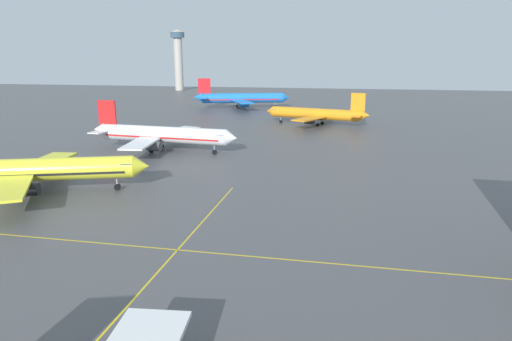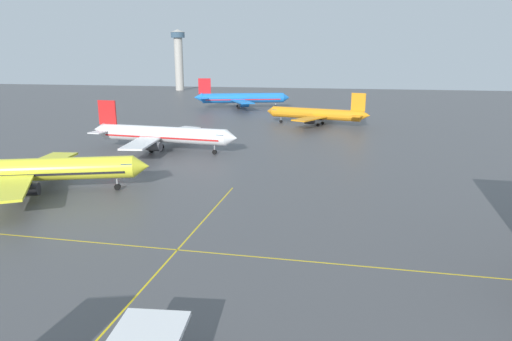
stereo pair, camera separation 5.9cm
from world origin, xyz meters
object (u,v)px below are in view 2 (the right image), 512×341
(airliner_second_row, at_px, (33,170))
(airliner_far_right_stand, at_px, (242,98))
(control_tower, at_px, (179,55))
(airliner_third_row, at_px, (161,135))
(airliner_far_left_stand, at_px, (317,114))

(airliner_second_row, bearing_deg, airliner_far_right_stand, 87.72)
(airliner_far_right_stand, distance_m, control_tower, 110.26)
(airliner_far_right_stand, height_order, control_tower, control_tower)
(airliner_third_row, distance_m, control_tower, 188.22)
(airliner_third_row, distance_m, airliner_far_right_stand, 86.38)
(airliner_second_row, xyz_separation_m, airliner_far_left_stand, (38.11, 79.98, -0.19))
(airliner_third_row, distance_m, airliner_far_left_stand, 55.59)
(airliner_second_row, relative_size, airliner_third_row, 0.96)
(airliner_third_row, bearing_deg, airliner_far_left_stand, 55.62)
(control_tower, bearing_deg, airliner_second_row, -75.00)
(airliner_third_row, bearing_deg, airliner_far_right_stand, 91.28)
(airliner_far_right_stand, bearing_deg, control_tower, 124.19)
(airliner_far_left_stand, bearing_deg, airliner_far_right_stand, 129.45)
(airliner_second_row, relative_size, airliner_far_left_stand, 1.04)
(airliner_second_row, height_order, airliner_third_row, airliner_third_row)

